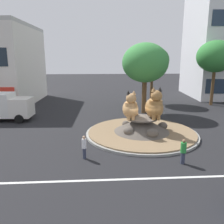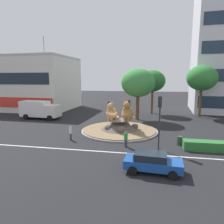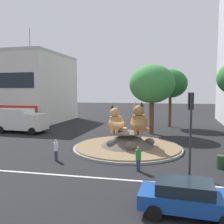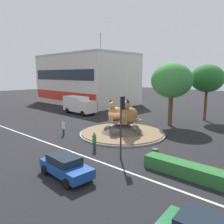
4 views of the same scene
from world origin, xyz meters
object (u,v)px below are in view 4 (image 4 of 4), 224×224
object	(u,v)px
cat_statue_calico	(115,113)
pedestrian_white_shirt	(63,128)
delivery_box_truck	(79,104)
hatchback_near_shophouse	(66,166)
traffic_light_mast	(122,116)
shophouse_block	(86,79)
third_tree_left	(172,81)
cat_statue_tabby	(129,114)
broadleaf_tree_behind_island	(207,79)
pedestrian_green_shirt	(94,141)
litter_bin	(155,154)

from	to	relation	value
cat_statue_calico	pedestrian_white_shirt	bearing A→B (deg)	-34.83
cat_statue_calico	delivery_box_truck	size ratio (longest dim) A/B	0.37
pedestrian_white_shirt	hatchback_near_shophouse	bearing A→B (deg)	84.06
traffic_light_mast	hatchback_near_shophouse	xyz separation A→B (m)	(-0.63, -5.12, -2.78)
traffic_light_mast	pedestrian_white_shirt	world-z (taller)	traffic_light_mast
delivery_box_truck	traffic_light_mast	bearing A→B (deg)	-27.57
shophouse_block	third_tree_left	size ratio (longest dim) A/B	2.76
cat_statue_tabby	pedestrian_white_shirt	xyz separation A→B (m)	(-5.77, -4.54, -1.67)
broadleaf_tree_behind_island	pedestrian_green_shirt	xyz separation A→B (m)	(-2.65, -20.16, -5.34)
cat_statue_calico	third_tree_left	distance (m)	9.28
third_tree_left	traffic_light_mast	bearing A→B (deg)	-78.18
litter_bin	delivery_box_truck	bearing A→B (deg)	155.17
litter_bin	shophouse_block	bearing A→B (deg)	146.54
cat_statue_calico	broadleaf_tree_behind_island	bearing A→B (deg)	164.23
cat_statue_calico	broadleaf_tree_behind_island	distance (m)	15.75
cat_statue_tabby	traffic_light_mast	bearing A→B (deg)	33.18
shophouse_block	pedestrian_white_shirt	xyz separation A→B (m)	(19.69, -21.14, -4.78)
cat_statue_calico	pedestrian_green_shirt	bearing A→B (deg)	27.79
pedestrian_white_shirt	shophouse_block	bearing A→B (deg)	-107.57
cat_statue_tabby	broadleaf_tree_behind_island	distance (m)	15.24
pedestrian_green_shirt	litter_bin	bearing A→B (deg)	19.54
traffic_light_mast	third_tree_left	bearing A→B (deg)	7.34
pedestrian_green_shirt	broadleaf_tree_behind_island	bearing A→B (deg)	85.28
pedestrian_green_shirt	hatchback_near_shophouse	bearing A→B (deg)	-60.71
cat_statue_tabby	shophouse_block	bearing A→B (deg)	-122.75
cat_statue_tabby	delivery_box_truck	size ratio (longest dim) A/B	0.41
traffic_light_mast	shophouse_block	xyz separation A→B (m)	(-29.11, 22.27, 2.07)
litter_bin	pedestrian_white_shirt	bearing A→B (deg)	-177.75
cat_statue_tabby	broadleaf_tree_behind_island	xyz separation A→B (m)	(3.13, 14.46, 3.67)
cat_statue_tabby	third_tree_left	xyz separation A→B (m)	(0.76, 8.17, 3.47)
shophouse_block	broadleaf_tree_behind_island	xyz separation A→B (m)	(28.59, -2.15, 0.57)
litter_bin	cat_statue_calico	bearing A→B (deg)	152.26
cat_statue_calico	broadleaf_tree_behind_island	world-z (taller)	broadleaf_tree_behind_island
shophouse_block	pedestrian_white_shirt	distance (m)	29.28
cat_statue_tabby	hatchback_near_shophouse	world-z (taller)	cat_statue_tabby
broadleaf_tree_behind_island	pedestrian_white_shirt	xyz separation A→B (m)	(-8.90, -19.00, -5.35)
cat_statue_tabby	third_tree_left	size ratio (longest dim) A/B	0.33
third_tree_left	litter_bin	size ratio (longest dim) A/B	9.25
broadleaf_tree_behind_island	litter_bin	bearing A→B (deg)	-81.67
cat_statue_calico	third_tree_left	xyz separation A→B (m)	(2.81, 8.09, 3.57)
broadleaf_tree_behind_island	third_tree_left	world-z (taller)	third_tree_left
pedestrian_white_shirt	delivery_box_truck	distance (m)	14.09
cat_statue_calico	pedestrian_white_shirt	world-z (taller)	cat_statue_calico
third_tree_left	hatchback_near_shophouse	distance (m)	19.79
third_tree_left	broadleaf_tree_behind_island	bearing A→B (deg)	69.36
third_tree_left	pedestrian_white_shirt	world-z (taller)	third_tree_left
pedestrian_white_shirt	pedestrian_green_shirt	size ratio (longest dim) A/B	0.98
pedestrian_green_shirt	cat_statue_tabby	bearing A→B (deg)	97.62
cat_statue_calico	cat_statue_tabby	distance (m)	2.06
pedestrian_white_shirt	hatchback_near_shophouse	world-z (taller)	pedestrian_white_shirt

